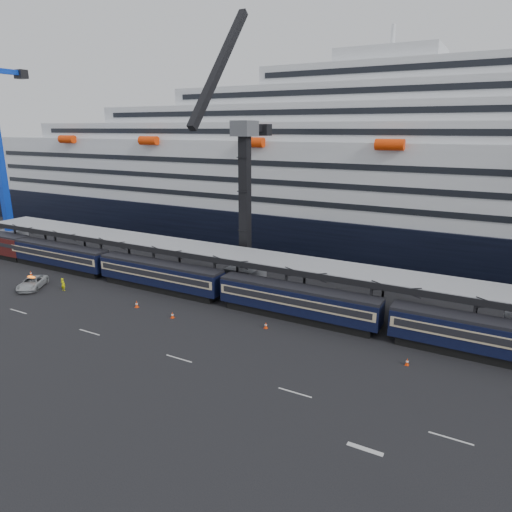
# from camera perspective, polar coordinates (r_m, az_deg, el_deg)

# --- Properties ---
(ground) EXTENTS (260.00, 260.00, 0.00)m
(ground) POSITION_cam_1_polar(r_m,az_deg,el_deg) (42.04, 9.75, -14.62)
(ground) COLOR black
(ground) RESTS_ON ground
(lane_markings) EXTENTS (111.00, 4.27, 0.02)m
(lane_markings) POSITION_cam_1_polar(r_m,az_deg,el_deg) (36.29, 19.87, -20.84)
(lane_markings) COLOR beige
(lane_markings) RESTS_ON ground
(train) EXTENTS (133.05, 3.00, 4.05)m
(train) POSITION_cam_1_polar(r_m,az_deg,el_deg) (50.96, 8.65, -6.20)
(train) COLOR black
(train) RESTS_ON ground
(canopy) EXTENTS (130.00, 6.25, 5.53)m
(canopy) POSITION_cam_1_polar(r_m,az_deg,el_deg) (52.33, 15.10, -2.44)
(canopy) COLOR #94959B
(canopy) RESTS_ON ground
(cruise_ship) EXTENTS (214.09, 28.84, 34.00)m
(cruise_ship) POSITION_cam_1_polar(r_m,az_deg,el_deg) (82.00, 20.24, 8.66)
(cruise_ship) COLOR black
(cruise_ship) RESTS_ON ground
(crane_dark_near) EXTENTS (4.50, 17.75, 35.08)m
(crane_dark_near) POSITION_cam_1_polar(r_m,az_deg,el_deg) (62.32, -1.58, 7.28)
(crane_dark_near) COLOR #44474B
(crane_dark_near) RESTS_ON ground
(pickup_truck) EXTENTS (5.10, 6.09, 1.55)m
(pickup_truck) POSITION_cam_1_polar(r_m,az_deg,el_deg) (69.10, -26.19, -3.03)
(pickup_truck) COLOR #A4A7AB
(pickup_truck) RESTS_ON ground
(worker) EXTENTS (0.68, 0.48, 1.77)m
(worker) POSITION_cam_1_polar(r_m,az_deg,el_deg) (66.37, -22.98, -3.28)
(worker) COLOR #DBDC0B
(worker) RESTS_ON ground
(traffic_cone_a) EXTENTS (0.38, 0.38, 0.76)m
(traffic_cone_a) POSITION_cam_1_polar(r_m,az_deg,el_deg) (75.09, -26.32, -1.95)
(traffic_cone_a) COLOR #FF3B08
(traffic_cone_a) RESTS_ON ground
(traffic_cone_b) EXTENTS (0.43, 0.43, 0.85)m
(traffic_cone_b) POSITION_cam_1_polar(r_m,az_deg,el_deg) (57.58, -14.70, -5.84)
(traffic_cone_b) COLOR #FF3B08
(traffic_cone_b) RESTS_ON ground
(traffic_cone_c) EXTENTS (0.38, 0.38, 0.77)m
(traffic_cone_c) POSITION_cam_1_polar(r_m,az_deg,el_deg) (53.63, -10.41, -7.25)
(traffic_cone_c) COLOR #FF3B08
(traffic_cone_c) RESTS_ON ground
(traffic_cone_d) EXTENTS (0.37, 0.37, 0.74)m
(traffic_cone_d) POSITION_cam_1_polar(r_m,az_deg,el_deg) (50.22, 1.24, -8.64)
(traffic_cone_d) COLOR #FF3B08
(traffic_cone_d) RESTS_ON ground
(traffic_cone_e) EXTENTS (0.35, 0.35, 0.70)m
(traffic_cone_e) POSITION_cam_1_polar(r_m,az_deg,el_deg) (45.23, 18.37, -12.43)
(traffic_cone_e) COLOR #FF3B08
(traffic_cone_e) RESTS_ON ground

